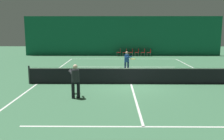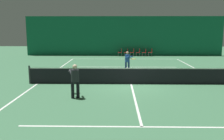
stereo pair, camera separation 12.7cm
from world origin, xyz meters
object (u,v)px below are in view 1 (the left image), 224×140
at_px(player_far, 127,60).
at_px(courtside_chair_2, 131,52).
at_px(courtside_chair_5, 149,52).
at_px(player_near, 75,78).
at_px(courtside_chair_1, 125,52).
at_px(courtside_chair_3, 137,52).
at_px(tennis_net, 131,75).
at_px(courtside_chair_0, 119,52).
at_px(courtside_chair_4, 143,52).

height_order(player_far, courtside_chair_2, player_far).
relative_size(courtside_chair_2, courtside_chair_5, 1.00).
relative_size(player_near, courtside_chair_5, 1.90).
relative_size(player_near, courtside_chair_1, 1.90).
xyz_separation_m(player_near, courtside_chair_3, (4.47, 17.65, -0.44)).
height_order(player_far, courtside_chair_5, player_far).
bearing_deg(tennis_net, player_far, 90.54).
distance_m(player_far, courtside_chair_0, 10.65).
xyz_separation_m(player_far, courtside_chair_3, (1.73, 10.63, -0.40)).
xyz_separation_m(tennis_net, courtside_chair_2, (0.99, 14.68, -0.03)).
height_order(courtside_chair_0, courtside_chair_5, same).
relative_size(player_far, courtside_chair_1, 1.81).
distance_m(tennis_net, courtside_chair_4, 14.88).
relative_size(courtside_chair_0, courtside_chair_2, 1.00).
xyz_separation_m(courtside_chair_2, courtside_chair_3, (0.70, 0.00, 0.00)).
bearing_deg(tennis_net, courtside_chair_1, 88.88).
xyz_separation_m(player_near, courtside_chair_4, (5.17, 17.65, -0.44)).
relative_size(courtside_chair_3, courtside_chair_4, 1.00).
relative_size(courtside_chair_0, courtside_chair_1, 1.00).
xyz_separation_m(tennis_net, courtside_chair_3, (1.69, 14.68, -0.03)).
relative_size(courtside_chair_0, courtside_chair_5, 1.00).
relative_size(courtside_chair_1, courtside_chair_5, 1.00).
bearing_deg(tennis_net, courtside_chair_5, 78.10).
height_order(courtside_chair_0, courtside_chair_3, same).
bearing_deg(courtside_chair_2, courtside_chair_3, 90.00).
distance_m(courtside_chair_0, courtside_chair_2, 1.40).
bearing_deg(tennis_net, courtside_chair_3, 83.43).
distance_m(player_near, courtside_chair_3, 18.22).
xyz_separation_m(courtside_chair_3, courtside_chair_4, (0.70, 0.00, 0.00)).
relative_size(courtside_chair_2, courtside_chair_4, 1.00).
bearing_deg(courtside_chair_4, courtside_chair_1, -90.00).
distance_m(courtside_chair_1, courtside_chair_5, 2.81).
distance_m(courtside_chair_2, courtside_chair_3, 0.70).
bearing_deg(courtside_chair_1, courtside_chair_5, 90.00).
distance_m(player_near, courtside_chair_0, 17.82).
bearing_deg(courtside_chair_3, courtside_chair_4, 90.00).
height_order(courtside_chair_1, courtside_chair_5, same).
height_order(player_near, courtside_chair_3, player_near).
bearing_deg(tennis_net, courtside_chair_4, 80.75).
bearing_deg(player_far, courtside_chair_4, 142.12).
bearing_deg(player_far, tennis_net, -24.46).
bearing_deg(courtside_chair_5, courtside_chair_2, -90.00).
height_order(courtside_chair_0, courtside_chair_4, same).
distance_m(tennis_net, courtside_chair_0, 14.69).
bearing_deg(courtside_chair_2, courtside_chair_4, 90.00).
bearing_deg(courtside_chair_5, courtside_chair_0, -90.00).
distance_m(tennis_net, player_near, 4.09).
xyz_separation_m(courtside_chair_1, courtside_chair_4, (2.10, 0.00, 0.00)).
bearing_deg(courtside_chair_3, tennis_net, -6.57).
xyz_separation_m(courtside_chair_0, courtside_chair_2, (1.40, 0.00, 0.00)).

